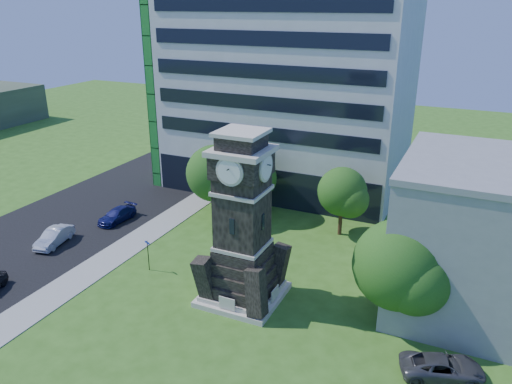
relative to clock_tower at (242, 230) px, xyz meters
The scene contains 14 objects.
ground 6.39m from the clock_tower, 146.32° to the right, with size 160.00×160.00×0.00m, color #335F1B.
sidewalk 13.88m from the clock_tower, 166.50° to the left, with size 3.00×70.00×0.06m, color gray.
street 21.86m from the clock_tower, behind, with size 14.00×80.00×0.02m, color black.
clock_tower is the anchor object (origin of this frame).
office_tall 26.21m from the clock_tower, 104.57° to the left, with size 26.20×15.11×28.60m.
car_street_mid 19.13m from the clock_tower, behind, with size 1.46×4.20×1.38m, color #B9BBC2.
car_street_north 18.75m from the clock_tower, 158.04° to the left, with size 1.74×4.27×1.24m, color #131653.
car_east_lot 14.73m from the clock_tower, 10.76° to the right, with size 2.14×4.63×1.29m, color #45454A.
park_bench 5.09m from the clock_tower, 87.71° to the right, with size 1.60×0.43×0.83m.
street_sign 9.20m from the clock_tower, behind, with size 0.61×0.06×2.55m.
tree_nw 14.26m from the clock_tower, 126.64° to the left, with size 5.96×5.42×7.32m.
tree_nc 14.94m from the clock_tower, 113.80° to the left, with size 5.80×5.27×7.24m.
tree_ne 13.46m from the clock_tower, 74.96° to the left, with size 4.79×4.36×6.34m.
tree_east 10.50m from the clock_tower, ahead, with size 6.36×5.78×7.32m.
Camera 1 is at (16.70, -25.49, 19.85)m, focal length 35.00 mm.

